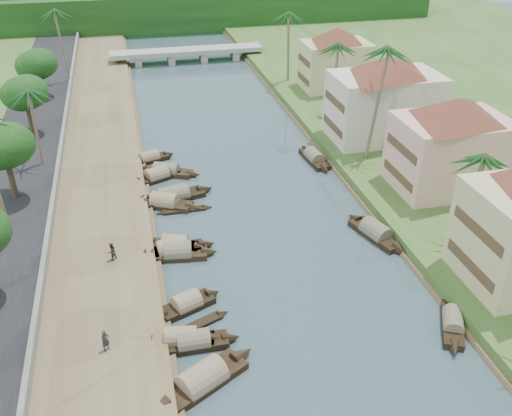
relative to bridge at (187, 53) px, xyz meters
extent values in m
plane|color=#354950|center=(0.00, -72.00, -1.72)|extent=(220.00, 220.00, 0.00)
cube|color=brown|center=(-16.00, -52.00, -1.32)|extent=(10.00, 180.00, 0.80)
cube|color=#2F5522|center=(19.00, -52.00, -1.12)|extent=(16.00, 180.00, 1.20)
cube|color=black|center=(-24.50, -52.00, -1.02)|extent=(8.00, 180.00, 1.40)
cube|color=slate|center=(-20.20, -52.00, -0.37)|extent=(0.40, 180.00, 1.10)
cube|color=black|center=(0.00, 23.00, 2.28)|extent=(120.00, 4.00, 8.00)
cube|color=black|center=(0.00, 28.00, 2.28)|extent=(120.00, 4.00, 8.00)
cube|color=black|center=(0.00, 33.00, 2.28)|extent=(120.00, 4.00, 8.00)
cube|color=gray|center=(0.00, 0.00, 0.28)|extent=(28.00, 4.00, 0.80)
cube|color=gray|center=(-9.00, 0.00, -0.82)|extent=(1.20, 3.50, 1.80)
cube|color=gray|center=(-3.00, 0.00, -0.82)|extent=(1.20, 3.50, 1.80)
cube|color=gray|center=(3.00, 0.00, -0.82)|extent=(1.20, 3.50, 1.80)
cube|color=gray|center=(9.00, 0.00, -0.82)|extent=(1.20, 3.50, 1.80)
cube|color=#4A3722|center=(12.95, -74.00, 1.48)|extent=(0.10, 6.40, 0.90)
cube|color=#4A3722|center=(12.95, -74.00, 4.68)|extent=(0.10, 6.40, 0.90)
cube|color=beige|center=(20.00, -58.00, 3.23)|extent=(11.00, 8.00, 7.50)
pyramid|color=brown|center=(20.00, -58.00, 8.08)|extent=(14.11, 14.11, 2.20)
cube|color=#4A3722|center=(14.45, -58.00, 1.35)|extent=(0.10, 6.40, 0.90)
cube|color=#4A3722|center=(14.45, -58.00, 4.35)|extent=(0.10, 6.40, 0.90)
cube|color=beige|center=(19.00, -44.00, 3.48)|extent=(13.00, 8.00, 8.00)
pyramid|color=brown|center=(19.00, -44.00, 8.58)|extent=(15.59, 15.59, 2.20)
cube|color=#4A3722|center=(12.45, -44.00, 1.48)|extent=(0.10, 6.40, 0.90)
cube|color=#4A3722|center=(12.45, -44.00, 4.68)|extent=(0.10, 6.40, 0.90)
cube|color=tan|center=(20.00, -24.00, 2.98)|extent=(10.00, 7.00, 7.00)
pyramid|color=brown|center=(20.00, -24.00, 7.58)|extent=(12.62, 12.62, 2.20)
cube|color=#4A3722|center=(14.95, -24.00, 1.23)|extent=(0.10, 5.60, 0.90)
cube|color=#4A3722|center=(14.95, -24.00, 4.03)|extent=(0.10, 5.60, 0.90)
cube|color=black|center=(-9.09, -78.41, -1.52)|extent=(6.75, 5.07, 0.70)
cone|color=black|center=(-5.91, -76.58, -1.44)|extent=(2.56, 2.55, 2.07)
cone|color=black|center=(-12.27, -80.23, -1.44)|extent=(2.56, 2.55, 2.07)
cylinder|color=#8F755B|center=(-9.09, -78.41, -1.14)|extent=(5.44, 4.37, 2.14)
cube|color=black|center=(-9.13, -74.64, -1.52)|extent=(5.04, 1.74, 0.70)
cone|color=black|center=(-6.36, -74.72, -1.44)|extent=(1.48, 1.47, 1.59)
cone|color=black|center=(-11.90, -74.56, -1.44)|extent=(1.48, 1.47, 1.59)
cylinder|color=#6D6652|center=(-9.13, -74.64, -1.14)|extent=(3.86, 1.77, 1.66)
cube|color=black|center=(-10.01, -74.13, -1.52)|extent=(5.09, 2.49, 0.70)
cone|color=black|center=(-7.34, -74.60, -1.44)|extent=(1.65, 1.71, 1.64)
cone|color=black|center=(-12.68, -73.65, -1.44)|extent=(1.65, 1.71, 1.64)
cylinder|color=#8F755B|center=(-10.01, -74.13, -1.14)|extent=(3.97, 2.35, 1.72)
cube|color=black|center=(-9.09, -70.28, -1.52)|extent=(4.76, 3.32, 0.70)
cone|color=black|center=(-6.82, -69.31, -1.44)|extent=(1.81, 1.93, 1.68)
cone|color=black|center=(-11.36, -71.24, -1.44)|extent=(1.81, 1.93, 1.68)
cylinder|color=#8F755B|center=(-9.09, -70.28, -1.14)|extent=(3.82, 2.97, 1.78)
cube|color=black|center=(-8.94, -62.98, -1.52)|extent=(5.35, 2.51, 0.70)
cone|color=black|center=(-6.11, -63.36, -1.44)|extent=(1.71, 1.84, 1.82)
cone|color=black|center=(-11.77, -62.60, -1.44)|extent=(1.71, 1.84, 1.82)
cylinder|color=#6D6652|center=(-8.94, -62.98, -1.14)|extent=(4.15, 2.43, 1.92)
cube|color=black|center=(-9.34, -62.38, -1.52)|extent=(5.87, 2.31, 0.70)
cone|color=black|center=(-6.16, -62.09, -1.44)|extent=(1.78, 1.77, 1.81)
cone|color=black|center=(-12.51, -62.66, -1.44)|extent=(1.78, 1.77, 1.81)
cylinder|color=#8F755B|center=(-9.34, -62.38, -1.14)|extent=(4.53, 2.26, 1.88)
cube|color=black|center=(-9.09, -61.66, -1.52)|extent=(4.91, 3.32, 0.70)
cone|color=black|center=(-6.72, -62.62, -1.44)|extent=(1.84, 1.94, 1.69)
cone|color=black|center=(-11.46, -60.69, -1.44)|extent=(1.84, 1.94, 1.69)
cylinder|color=#8F755B|center=(-9.09, -61.66, -1.14)|extent=(3.93, 2.98, 1.78)
cube|color=black|center=(-8.21, -52.36, -1.52)|extent=(6.96, 3.63, 0.70)
cone|color=black|center=(-4.63, -51.41, -1.44)|extent=(2.30, 2.22, 2.00)
cone|color=black|center=(-11.80, -53.31, -1.44)|extent=(2.30, 2.22, 2.00)
cylinder|color=#6D6652|center=(-8.21, -52.36, -1.14)|extent=(5.46, 3.30, 2.07)
cube|color=black|center=(-9.21, -53.49, -1.52)|extent=(5.92, 4.35, 0.70)
cone|color=black|center=(-6.42, -55.00, -1.44)|extent=(2.25, 2.26, 1.87)
cone|color=black|center=(-12.01, -51.99, -1.44)|extent=(2.25, 2.26, 1.87)
cylinder|color=#8F755B|center=(-9.21, -53.49, -1.14)|extent=(4.77, 3.78, 1.95)
cube|color=black|center=(-9.51, -47.18, -1.52)|extent=(5.51, 3.78, 0.70)
cone|color=black|center=(-6.86, -45.99, -1.44)|extent=(2.05, 2.10, 1.78)
cone|color=black|center=(-12.17, -48.37, -1.44)|extent=(2.05, 2.10, 1.78)
cylinder|color=#8F755B|center=(-9.51, -47.18, -1.14)|extent=(4.41, 3.34, 1.87)
cube|color=black|center=(-8.35, -46.09, -1.52)|extent=(6.09, 4.02, 0.70)
cone|color=black|center=(-5.35, -47.49, -1.44)|extent=(2.15, 2.06, 1.68)
cone|color=black|center=(-11.34, -44.69, -1.44)|extent=(2.15, 2.06, 1.68)
cylinder|color=#6D6652|center=(-8.35, -46.09, -1.14)|extent=(4.84, 3.48, 1.72)
cube|color=black|center=(-9.99, -42.20, -1.52)|extent=(4.92, 2.95, 0.70)
cone|color=black|center=(-7.53, -41.36, -1.44)|extent=(1.72, 1.73, 1.52)
cone|color=black|center=(-12.45, -43.04, -1.44)|extent=(1.72, 1.73, 1.52)
cylinder|color=#8F755B|center=(-9.99, -42.20, -1.14)|extent=(3.89, 2.65, 1.58)
cube|color=black|center=(10.21, -77.07, -1.52)|extent=(3.65, 5.29, 0.70)
cone|color=black|center=(11.51, -74.50, -1.44)|extent=(1.84, 1.91, 1.49)
cone|color=black|center=(8.91, -79.64, -1.44)|extent=(1.84, 1.91, 1.49)
cylinder|color=#6D6652|center=(10.21, -77.07, -1.14)|extent=(3.15, 4.22, 1.53)
cube|color=black|center=(9.72, -63.99, -1.52)|extent=(3.65, 6.37, 0.70)
cone|color=black|center=(8.72, -60.76, -1.44)|extent=(2.18, 2.18, 1.93)
cone|color=black|center=(10.73, -67.21, -1.44)|extent=(2.18, 2.18, 1.93)
cylinder|color=#6D6652|center=(9.72, -63.99, -1.14)|extent=(3.30, 5.03, 2.01)
cube|color=black|center=(9.35, -46.59, -1.52)|extent=(2.22, 6.02, 0.70)
cone|color=black|center=(9.05, -43.33, -1.44)|extent=(1.66, 1.80, 1.71)
cone|color=black|center=(9.65, -49.84, -1.44)|extent=(1.66, 1.80, 1.71)
cylinder|color=#6D6652|center=(9.35, -46.59, -1.14)|extent=(2.16, 4.64, 1.75)
cube|color=black|center=(-8.47, -72.50, -1.62)|extent=(3.94, 2.34, 0.35)
cone|color=black|center=(-6.44, -71.64, -1.62)|extent=(1.24, 1.18, 0.87)
cone|color=black|center=(-10.50, -73.37, -1.62)|extent=(1.24, 1.18, 0.87)
cube|color=black|center=(-7.39, -54.96, -1.62)|extent=(4.31, 0.92, 0.35)
cone|color=black|center=(-4.97, -54.93, -1.62)|extent=(1.09, 0.88, 0.86)
cone|color=black|center=(-9.81, -54.99, -1.62)|extent=(1.09, 0.88, 0.86)
cylinder|color=#6D5F49|center=(16.00, -67.93, 3.63)|extent=(1.48, 0.36, 8.27)
sphere|color=#1A501E|center=(16.00, -67.93, 7.61)|extent=(3.20, 3.20, 3.20)
cylinder|color=#6D5F49|center=(15.00, -49.45, 5.92)|extent=(1.75, 0.36, 12.84)
sphere|color=#1A501E|center=(15.00, -49.45, 12.10)|extent=(3.20, 3.20, 3.20)
cylinder|color=#6D5F49|center=(16.00, -34.51, 4.25)|extent=(0.58, 0.36, 9.55)
sphere|color=#1A501E|center=(16.00, -34.51, 8.83)|extent=(3.20, 3.20, 3.20)
cylinder|color=#6D5F49|center=(-22.00, -43.04, 4.01)|extent=(0.46, 0.36, 8.66)
sphere|color=#1A501E|center=(-22.00, -43.04, 8.16)|extent=(3.20, 3.20, 3.20)
cylinder|color=#6D5F49|center=(14.00, -18.76, 4.80)|extent=(0.53, 0.36, 10.65)
sphere|color=#1A501E|center=(14.00, -18.76, 9.91)|extent=(3.20, 3.20, 3.20)
cylinder|color=#6D5F49|center=(-20.50, -11.76, 5.24)|extent=(1.00, 0.36, 11.12)
sphere|color=#1A501E|center=(-20.50, -11.76, 10.57)|extent=(3.20, 3.20, 3.20)
cylinder|color=#3F3124|center=(-24.00, -50.47, 1.57)|extent=(0.60, 0.60, 3.86)
ellipsoid|color=black|center=(-24.00, -50.47, 5.26)|extent=(5.29, 5.29, 4.35)
cylinder|color=#3F3124|center=(-24.00, -32.93, 1.44)|extent=(0.60, 0.60, 3.60)
ellipsoid|color=black|center=(-24.00, -32.93, 4.88)|extent=(5.05, 5.05, 4.15)
cylinder|color=#3F3124|center=(-24.00, -18.32, 1.27)|extent=(0.60, 0.60, 3.26)
ellipsoid|color=black|center=(-24.00, -18.32, 4.38)|extent=(5.23, 5.23, 4.30)
cylinder|color=#3F3124|center=(24.00, -41.95, 1.24)|extent=(0.60, 0.60, 3.61)
ellipsoid|color=black|center=(24.00, -41.95, 4.69)|extent=(4.01, 4.01, 3.30)
imported|color=#27282E|center=(-15.21, -74.35, -0.08)|extent=(0.73, 0.69, 1.69)
imported|color=#2E2920|center=(-14.62, -63.20, -0.10)|extent=(1.01, 0.99, 1.65)
camera|label=1|loc=(-11.84, -105.70, 27.75)|focal=40.00mm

